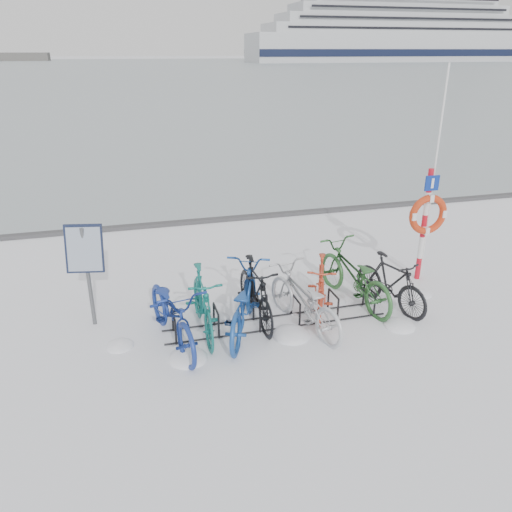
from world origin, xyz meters
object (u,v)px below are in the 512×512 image
(cruise_ferry, at_px, (396,33))
(bike_rack, at_px, (276,314))
(lifebuoy_station, at_px, (427,215))
(info_board, at_px, (85,255))

(cruise_ferry, bearing_deg, bike_rack, -119.99)
(bike_rack, xyz_separation_m, cruise_ferry, (112.07, 194.22, 10.96))
(bike_rack, xyz_separation_m, lifebuoy_station, (3.47, 0.95, 1.26))
(lifebuoy_station, bearing_deg, bike_rack, -164.60)
(info_board, bearing_deg, cruise_ferry, 70.73)
(bike_rack, bearing_deg, lifebuoy_station, 15.40)
(info_board, distance_m, lifebuoy_station, 6.59)
(info_board, relative_size, lifebuoy_station, 0.43)
(bike_rack, distance_m, info_board, 3.42)
(bike_rack, bearing_deg, cruise_ferry, 60.01)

